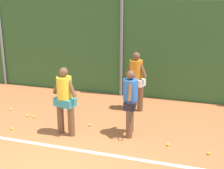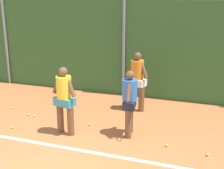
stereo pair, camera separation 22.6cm
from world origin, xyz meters
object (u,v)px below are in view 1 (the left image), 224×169
Objects in this scene: player_backcourt_far at (136,78)px; tennis_ball_10 at (11,109)px; tennis_ball_12 at (90,125)px; player_midcourt at (130,100)px; tennis_ball_9 at (12,129)px; player_foreground_near at (65,98)px; tennis_ball_2 at (34,117)px; tennis_ball_8 at (209,153)px; tennis_ball_7 at (27,116)px; tennis_ball_6 at (168,145)px.

player_backcourt_far is 3.90m from tennis_ball_10.
player_backcourt_far reaches higher than tennis_ball_12.
player_midcourt reaches higher than tennis_ball_9.
player_foreground_near is at bearing -123.85° from tennis_ball_12.
tennis_ball_12 is at bearing -1.25° from tennis_ball_2.
tennis_ball_8 is (3.43, -0.02, -0.93)m from player_foreground_near.
tennis_ball_7 is 5.03m from tennis_ball_8.
tennis_ball_7 is 1.00× the size of tennis_ball_8.
player_midcourt is 2.14m from tennis_ball_8.
tennis_ball_7 is at bearing 171.15° from tennis_ball_2.
player_backcourt_far reaches higher than tennis_ball_8.
tennis_ball_7 is at bearing -102.08° from player_midcourt.
player_backcourt_far is 26.82× the size of tennis_ball_8.
tennis_ball_9 is 1.00× the size of tennis_ball_10.
tennis_ball_7 is 1.00× the size of tennis_ball_10.
player_backcourt_far is at bearing 29.70° from tennis_ball_2.
tennis_ball_9 is 1.44m from tennis_ball_10.
player_backcourt_far is 2.55m from tennis_ball_6.
tennis_ball_6 is 1.00× the size of tennis_ball_12.
player_foreground_near is at bearing -22.57° from tennis_ball_10.
player_foreground_near is 1.04× the size of player_midcourt.
player_midcourt reaches higher than tennis_ball_6.
tennis_ball_10 is at bearing -142.33° from player_backcourt_far.
tennis_ball_12 is (1.95, -0.07, 0.00)m from tennis_ball_7.
tennis_ball_2 is 0.23m from tennis_ball_7.
tennis_ball_10 is (-3.85, 0.53, -0.89)m from player_midcourt.
tennis_ball_12 is (-3.03, 0.62, 0.00)m from tennis_ball_8.
player_foreground_near is at bearing -101.57° from player_backcourt_far.
player_foreground_near is 26.04× the size of tennis_ball_7.
player_foreground_near reaches higher than tennis_ball_2.
player_midcourt is (1.54, 0.42, -0.04)m from player_foreground_near.
player_midcourt reaches higher than tennis_ball_12.
tennis_ball_6 and tennis_ball_7 have the same top height.
player_foreground_near is 0.97× the size of player_backcourt_far.
tennis_ball_12 is (-2.13, 0.49, 0.00)m from tennis_ball_6.
tennis_ball_6 is 1.00× the size of tennis_ball_7.
player_midcourt is 3.98m from tennis_ball_10.
player_foreground_near is 1.18m from tennis_ball_12.
player_midcourt is 3.00m from tennis_ball_2.
player_midcourt is 3.22m from tennis_ball_7.
tennis_ball_12 is (1.86, 0.80, 0.00)m from tennis_ball_9.
player_midcourt is 25.08× the size of tennis_ball_2.
player_backcourt_far reaches higher than player_midcourt.
player_midcourt is at bearing 166.75° from tennis_ball_8.
tennis_ball_6 is at bearing 64.89° from player_midcourt.
player_backcourt_far is 3.16m from tennis_ball_2.
tennis_ball_10 is 2.73m from tennis_ball_12.
tennis_ball_7 is 0.81m from tennis_ball_10.
tennis_ball_2 is at bearing 80.54° from tennis_ball_9.
tennis_ball_6 is 2.18m from tennis_ball_12.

